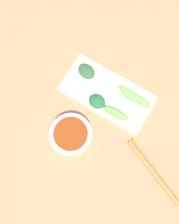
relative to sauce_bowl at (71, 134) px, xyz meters
The scene contains 9 objects.
tabletop 0.12m from the sauce_bowl, 13.27° to the right, with size 2.10×2.10×0.02m, color #9C6E4C.
sauce_bowl is the anchor object (origin of this frame).
serving_plate 0.18m from the sauce_bowl, ahead, with size 0.15×0.30×0.01m, color silver.
broccoli_leafy_0 0.13m from the sauce_bowl, ahead, with size 0.05×0.05×0.02m, color #1A562F.
broccoli_stalk_1 0.16m from the sauce_bowl, 33.33° to the right, with size 0.03×0.09×0.02m, color #5DA544.
broccoli_stalk_2 0.25m from the sauce_bowl, 32.99° to the right, with size 0.03×0.07×0.02m, color #63B849.
broccoli_stalk_3 0.23m from the sauce_bowl, 23.45° to the right, with size 0.03×0.08×0.02m, color #5EB84B.
broccoli_leafy_4 0.21m from the sauce_bowl, 18.87° to the left, with size 0.05×0.06×0.02m, color #284D2F.
chopsticks 0.28m from the sauce_bowl, 81.89° to the right, with size 0.11×0.22×0.01m.
Camera 1 is at (-0.16, -0.07, 0.72)m, focal length 35.33 mm.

